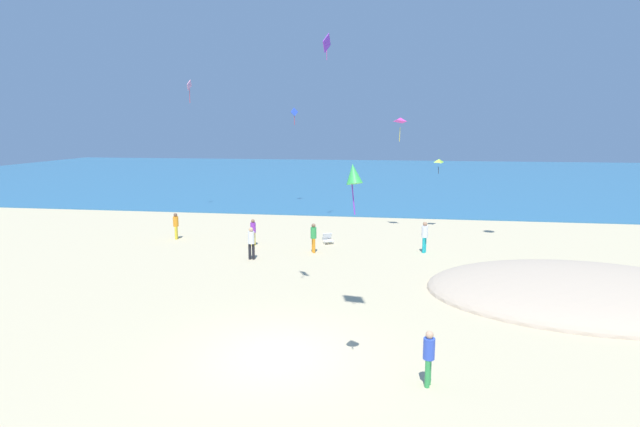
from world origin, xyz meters
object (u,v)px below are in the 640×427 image
person_4 (425,235)px  kite_purple (327,43)px  person_5 (176,224)px  person_1 (429,354)px  kite_blue (294,112)px  beach_chair_far_right (328,239)px  kite_magenta (400,120)px  kite_pink (189,86)px  person_2 (251,241)px  kite_green (354,174)px  person_3 (253,230)px  kite_lime (439,161)px  person_0 (313,236)px

person_4 → kite_purple: size_ratio=1.02×
person_4 → person_5: (-13.83, 1.04, -0.06)m
person_1 → kite_blue: 30.03m
beach_chair_far_right → person_4: person_4 is taller
kite_purple → kite_magenta: (4.55, -1.19, -4.60)m
kite_pink → kite_blue: bearing=28.1°
person_4 → kite_magenta: kite_magenta is taller
person_1 → kite_purple: (-5.26, 19.66, 10.51)m
beach_chair_far_right → person_2: (-3.20, -3.85, 0.64)m
kite_pink → kite_green: 28.41m
kite_pink → person_3: bearing=-53.7°
person_1 → person_2: person_2 is taller
kite_magenta → kite_blue: size_ratio=1.08×
kite_lime → person_5: bearing=-161.7°
person_5 → kite_green: kite_green is taller
kite_magenta → kite_purple: bearing=165.4°
kite_lime → kite_magenta: bearing=-157.5°
person_4 → kite_green: size_ratio=1.31×
beach_chair_far_right → person_0: (-0.45, -2.11, 0.60)m
person_4 → kite_green: 14.58m
person_4 → kite_blue: 18.48m
beach_chair_far_right → kite_lime: size_ratio=0.79×
beach_chair_far_right → person_0: 2.24m
kite_pink → person_4: bearing=-32.4°
kite_green → kite_magenta: size_ratio=0.84×
person_2 → kite_purple: 13.82m
beach_chair_far_right → kite_magenta: 8.35m
kite_green → kite_magenta: bearing=86.4°
person_0 → person_3: person_0 is taller
person_0 → kite_pink: size_ratio=0.91×
kite_lime → kite_blue: size_ratio=0.69×
person_3 → kite_magenta: kite_magenta is taller
beach_chair_far_right → kite_green: (2.62, -14.97, 4.99)m
person_4 → kite_pink: (-16.70, 10.60, 8.35)m
person_1 → kite_magenta: 19.41m
person_0 → kite_pink: kite_pink is taller
kite_pink → person_0: bearing=-45.8°
beach_chair_far_right → person_4: bearing=51.2°
person_4 → person_5: size_ratio=1.06×
person_2 → kite_lime: 13.13m
person_3 → kite_blue: (-0.56, 14.20, 6.61)m
person_2 → person_0: bearing=-63.0°
person_4 → person_5: 13.87m
person_5 → kite_purple: bearing=21.7°
person_3 → person_4: bearing=-156.8°
beach_chair_far_right → person_1: bearing=-7.9°
person_1 → kite_pink: (-16.07, 24.11, 8.45)m
beach_chair_far_right → person_3: bearing=-99.2°
kite_purple → kite_green: (3.37, -19.85, -6.07)m
kite_lime → kite_blue: 13.95m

